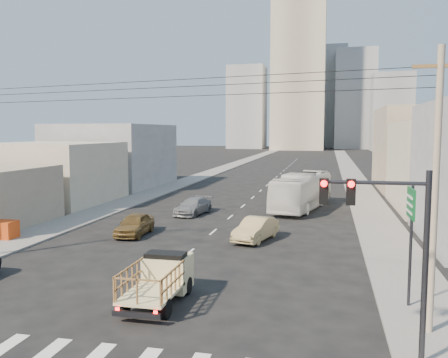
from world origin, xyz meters
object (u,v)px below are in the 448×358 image
at_px(traffic_signal, 390,233).
at_px(crate_stack, 2,229).
at_px(sedan_brown, 135,224).
at_px(city_bus, 302,191).
at_px(flatbed_pickup, 159,277).
at_px(sedan_tan, 256,229).
at_px(sedan_grey, 193,206).
at_px(green_sign, 411,217).
at_px(utility_pole, 435,189).

xyz_separation_m(traffic_signal, crate_stack, (-22.77, 12.12, -3.39)).
relative_size(sedan_brown, traffic_signal, 0.73).
height_order(city_bus, traffic_signal, traffic_signal).
relative_size(flatbed_pickup, crate_stack, 2.45).
height_order(sedan_tan, sedan_grey, sedan_tan).
xyz_separation_m(green_sign, utility_pole, (0.34, -2.50, 1.44)).
bearing_deg(traffic_signal, city_bus, 98.12).
xyz_separation_m(flatbed_pickup, city_bus, (4.50, 25.65, 0.56)).
xyz_separation_m(utility_pole, crate_stack, (-24.50, 9.61, -4.50)).
bearing_deg(sedan_grey, traffic_signal, -51.75).
relative_size(sedan_grey, traffic_signal, 0.80).
distance_m(traffic_signal, crate_stack, 26.02).
height_order(sedan_brown, sedan_grey, sedan_brown).
xyz_separation_m(flatbed_pickup, green_sign, (10.04, 1.52, 2.65)).
bearing_deg(green_sign, utility_pole, -82.33).
height_order(city_bus, green_sign, green_sign).
bearing_deg(flatbed_pickup, crate_stack, 148.58).
distance_m(flatbed_pickup, city_bus, 26.04).
xyz_separation_m(sedan_brown, crate_stack, (-7.95, -3.26, -0.05)).
bearing_deg(sedan_tan, traffic_signal, -53.03).
distance_m(flatbed_pickup, traffic_signal, 9.79).
height_order(sedan_brown, traffic_signal, traffic_signal).
relative_size(sedan_brown, utility_pole, 0.44).
xyz_separation_m(flatbed_pickup, traffic_signal, (8.65, -3.49, 2.98)).
height_order(city_bus, crate_stack, city_bus).
bearing_deg(traffic_signal, sedan_brown, 133.95).
distance_m(sedan_tan, crate_stack, 16.72).
bearing_deg(flatbed_pickup, sedan_tan, 79.50).
bearing_deg(utility_pole, sedan_brown, 142.14).
xyz_separation_m(sedan_brown, green_sign, (16.21, -10.37, 3.00)).
distance_m(green_sign, crate_stack, 25.37).
relative_size(city_bus, green_sign, 2.38).
height_order(city_bus, sedan_grey, city_bus).
bearing_deg(sedan_tan, green_sign, -38.97).
bearing_deg(utility_pole, flatbed_pickup, 174.58).
relative_size(flatbed_pickup, utility_pole, 0.44).
distance_m(flatbed_pickup, sedan_brown, 13.39).
bearing_deg(city_bus, crate_stack, -125.64).
bearing_deg(sedan_grey, city_bus, 38.74).
relative_size(city_bus, sedan_tan, 2.63).
distance_m(sedan_tan, utility_pole, 16.03).
xyz_separation_m(city_bus, traffic_signal, (4.16, -29.14, 2.42)).
bearing_deg(sedan_grey, crate_stack, -119.05).
relative_size(green_sign, utility_pole, 0.50).
bearing_deg(sedan_grey, flatbed_pickup, -68.03).
height_order(sedan_grey, traffic_signal, traffic_signal).
bearing_deg(city_bus, sedan_tan, -87.52).
distance_m(flatbed_pickup, crate_stack, 16.55).
distance_m(flatbed_pickup, sedan_grey, 21.12).
bearing_deg(sedan_tan, crate_stack, -153.41).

